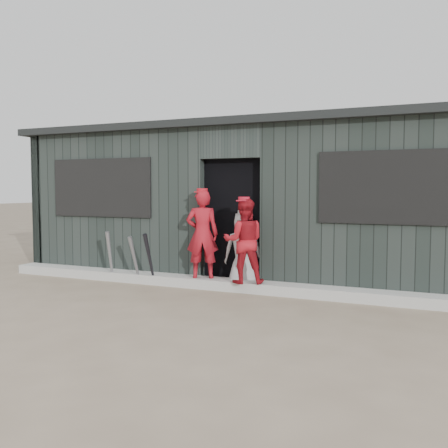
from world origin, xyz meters
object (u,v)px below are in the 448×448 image
at_px(bat_mid, 135,260).
at_px(player_red_right, 244,241).
at_px(player_red_left, 202,234).
at_px(player_grey_back, 243,250).
at_px(bat_right, 150,259).
at_px(dugout, 262,202).
at_px(bat_left, 110,256).

xyz_separation_m(bat_mid, player_red_right, (1.85, 0.06, 0.38)).
height_order(player_red_left, player_grey_back, player_red_left).
bearing_deg(player_grey_back, player_red_left, -3.90).
xyz_separation_m(bat_right, dugout, (1.19, 1.91, 0.87)).
distance_m(bat_mid, bat_right, 0.29).
bearing_deg(bat_left, bat_mid, -2.46).
bearing_deg(bat_mid, dugout, 52.05).
bearing_deg(bat_right, dugout, 58.00).
bearing_deg(player_red_left, bat_left, -15.66).
xyz_separation_m(bat_left, bat_mid, (0.49, -0.02, -0.03)).
height_order(bat_mid, player_red_right, player_red_right).
xyz_separation_m(player_red_right, dugout, (-0.37, 1.83, 0.52)).
xyz_separation_m(player_red_left, player_red_right, (0.75, -0.14, -0.06)).
bearing_deg(player_red_right, player_grey_back, -89.53).
xyz_separation_m(bat_right, player_grey_back, (1.41, 0.42, 0.17)).
distance_m(bat_left, bat_right, 0.78).
relative_size(bat_mid, player_red_right, 0.65).
distance_m(player_red_right, dugout, 1.94).
xyz_separation_m(bat_left, dugout, (1.97, 1.87, 0.87)).
distance_m(player_grey_back, dugout, 1.65).
xyz_separation_m(player_red_left, player_grey_back, (0.60, 0.21, -0.24)).
bearing_deg(player_grey_back, bat_mid, -9.46).
height_order(player_red_left, dugout, dugout).
bearing_deg(bat_left, player_red_right, 1.04).
height_order(player_red_left, player_red_right, player_red_left).
bearing_deg(player_grey_back, bat_right, -6.43).
bearing_deg(bat_left, player_red_left, 6.59).
relative_size(player_red_right, player_grey_back, 1.05).
bearing_deg(bat_left, dugout, 43.53).
height_order(bat_right, player_red_left, player_red_left).
bearing_deg(bat_left, bat_right, -2.33).
height_order(bat_mid, bat_right, bat_right).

